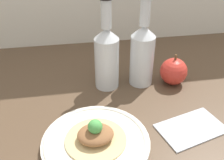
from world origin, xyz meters
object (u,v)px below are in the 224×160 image
(plated_food, at_px, (96,135))
(cider_bottle_right, at_px, (142,52))
(apple, at_px, (174,71))
(plate, at_px, (96,142))
(cider_bottle_left, at_px, (107,55))

(plated_food, height_order, cider_bottle_right, cider_bottle_right)
(cider_bottle_right, distance_m, apple, 0.12)
(plated_food, xyz_separation_m, cider_bottle_right, (0.17, 0.25, 0.07))
(plate, xyz_separation_m, cider_bottle_left, (0.06, 0.25, 0.10))
(apple, bearing_deg, cider_bottle_left, 174.25)
(plate, relative_size, apple, 2.50)
(cider_bottle_right, bearing_deg, cider_bottle_left, 180.00)
(plate, distance_m, cider_bottle_left, 0.27)
(plated_food, xyz_separation_m, cider_bottle_left, (0.06, 0.25, 0.07))
(cider_bottle_left, relative_size, cider_bottle_right, 1.00)
(plated_food, bearing_deg, plate, -90.00)
(plated_food, relative_size, apple, 1.42)
(cider_bottle_right, bearing_deg, plate, -124.99)
(cider_bottle_left, height_order, cider_bottle_right, same)
(cider_bottle_left, height_order, apple, cider_bottle_left)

